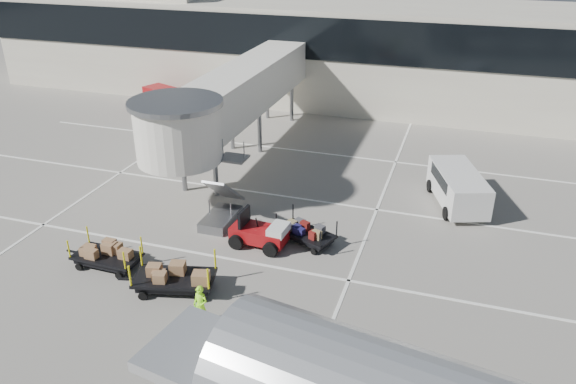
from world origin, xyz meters
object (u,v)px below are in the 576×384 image
Objects in this scene: box_cart_far at (104,256)px; belt_loader at (167,98)px; box_cart_near at (177,278)px; ground_worker at (201,305)px; suitcase_cart at (306,233)px; minivan at (457,184)px; baggage_tug at (261,233)px.

belt_loader is at bearing 113.61° from box_cart_far.
box_cart_near is at bearing -7.43° from box_cart_far.
ground_worker reaches higher than box_cart_far.
belt_loader reaches higher than suitcase_cart.
minivan is (14.66, 11.35, 0.60)m from box_cart_far.
minivan is at bearing 44.73° from baggage_tug.
ground_worker is (5.88, -2.26, 0.28)m from box_cart_far.
belt_loader reaches higher than box_cart_far.
ground_worker is at bearing -55.12° from box_cart_near.
suitcase_cart is (1.97, 0.94, -0.17)m from baggage_tug.
suitcase_cart is 2.10× the size of ground_worker.
belt_loader is (-9.17, 22.18, 0.26)m from box_cart_far.
suitcase_cart is 0.74× the size of belt_loader.
suitcase_cart is 9.34m from box_cart_far.
box_cart_near is at bearing -151.21° from minivan.
box_cart_far is at bearing 165.00° from ground_worker.
belt_loader is (-15.05, 24.44, -0.02)m from ground_worker.
box_cart_near is (-2.06, -4.47, -0.06)m from baggage_tug.
ground_worker is 28.70m from belt_loader.
suitcase_cart is 7.40m from ground_worker.
box_cart_far is at bearing -143.42° from baggage_tug.
minivan is (10.69, 11.95, 0.57)m from box_cart_near.
ground_worker is (1.91, -1.66, 0.24)m from box_cart_near.
baggage_tug is 0.76× the size of box_cart_far.
box_cart_far reaches higher than suitcase_cart.
baggage_tug is 0.80× the size of suitcase_cart.
suitcase_cart is 0.94× the size of box_cart_far.
belt_loader is (-23.83, 10.83, -0.35)m from minivan.
ground_worker is 0.35× the size of belt_loader.
baggage_tug is 23.79m from belt_loader.
belt_loader reaches higher than box_cart_near.
suitcase_cart is at bearing -154.97° from minivan.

